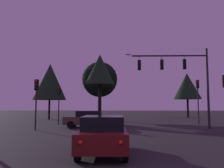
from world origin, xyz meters
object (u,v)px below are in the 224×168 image
Objects in this scene: traffic_light_far_side at (36,94)px; car_crossing_right at (88,119)px; traffic_signal_mast_arm at (181,72)px; tree_left_far at (100,80)px; traffic_light_corner_left at (198,93)px; car_nearside_lane at (103,134)px; tree_right_cluster at (100,70)px; traffic_light_median at (59,98)px; tree_center_horizon at (50,82)px; tree_behind_sign at (187,86)px.

traffic_light_far_side reaches higher than car_crossing_right.
tree_left_far is (-8.86, 12.04, 0.78)m from traffic_signal_mast_arm.
tree_left_far is (-11.64, 7.18, 2.39)m from traffic_light_corner_left.
traffic_light_far_side is 11.41m from car_nearside_lane.
tree_right_cluster is (4.04, 9.09, 3.35)m from traffic_light_far_side.
traffic_light_corner_left reaches higher than car_nearside_lane.
traffic_light_median is 0.48× the size of tree_center_horizon.
tree_behind_sign is 23.30m from tree_center_horizon.
car_nearside_lane is at bearing -108.84° from tree_behind_sign.
traffic_light_median is at bearing 113.49° from car_nearside_lane.
tree_right_cluster is at bearing 98.00° from car_nearside_lane.
car_nearside_lane is at bearing -82.00° from tree_right_cluster.
traffic_light_corner_left is at bearing 23.09° from car_crossing_right.
traffic_signal_mast_arm is 13.46m from car_nearside_lane.
tree_right_cluster reaches higher than traffic_light_median.
tree_left_far is (-0.53, 11.92, 4.96)m from car_crossing_right.
tree_behind_sign reaches higher than traffic_signal_mast_arm.
tree_behind_sign is at bearing 56.33° from car_crossing_right.
tree_left_far reaches higher than tree_behind_sign.
traffic_light_median is at bearing -65.12° from tree_center_horizon.
car_crossing_right is (-2.75, 11.63, 0.00)m from car_nearside_lane.
tree_behind_sign is (17.62, 23.24, 2.54)m from traffic_light_far_side.
tree_left_far is 1.00× the size of tree_center_horizon.
tree_left_far is at bearing 148.33° from traffic_light_corner_left.
traffic_light_median is 0.98× the size of traffic_light_far_side.
tree_behind_sign is at bearing 19.40° from tree_center_horizon.
car_nearside_lane is 0.53× the size of tree_right_cluster.
tree_center_horizon reaches higher than tree_right_cluster.
tree_left_far reaches higher than traffic_signal_mast_arm.
traffic_signal_mast_arm is 1.79× the size of traffic_light_far_side.
traffic_signal_mast_arm is at bearing 11.37° from traffic_light_far_side.
tree_left_far reaches higher than traffic_light_median.
tree_center_horizon is (-4.38, 9.44, 2.75)m from traffic_light_median.
tree_right_cluster reaches higher than tree_behind_sign.
traffic_light_far_side is 0.53× the size of tree_behind_sign.
car_crossing_right is 0.52× the size of tree_center_horizon.
traffic_signal_mast_arm is at bearing -38.28° from tree_center_horizon.
traffic_light_corner_left is 12.35m from car_crossing_right.
traffic_light_corner_left is at bearing 4.77° from traffic_light_median.
tree_center_horizon reaches higher than tree_left_far.
car_crossing_right is at bearing -57.61° from tree_center_horizon.
tree_left_far is 5.47m from tree_right_cluster.
traffic_light_corner_left is 1.18× the size of traffic_light_median.
tree_behind_sign is at bearing 75.34° from traffic_signal_mast_arm.
tree_left_far is 1.01× the size of tree_right_cluster.
tree_center_horizon is (-10.95, 24.57, 4.82)m from car_nearside_lane.
traffic_signal_mast_arm is 12.85m from traffic_light_median.
traffic_light_corner_left is at bearing -99.48° from tree_behind_sign.
car_crossing_right is 8.53m from tree_right_cluster.
traffic_light_median is 9.50m from tree_left_far.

